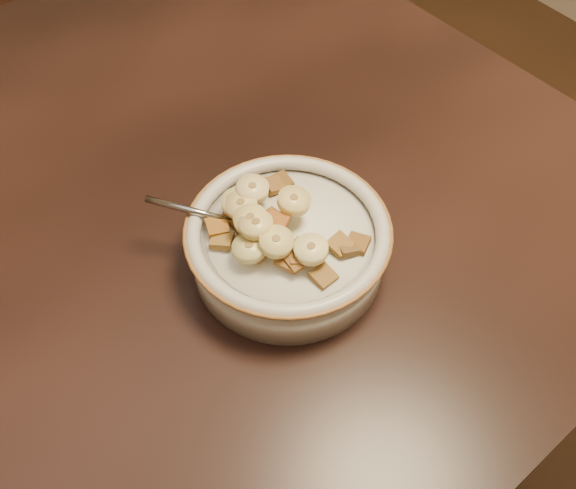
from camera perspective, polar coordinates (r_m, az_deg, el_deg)
chair at (r=1.34m, az=-21.94°, el=8.74°), size 0.44×0.44×0.84m
cereal_bowl at (r=0.62m, az=0.00°, el=-0.42°), size 0.19×0.19×0.04m
milk at (r=0.61m, az=0.00°, el=0.86°), size 0.16×0.16×0.00m
spoon at (r=0.61m, az=-2.79°, el=1.53°), size 0.06×0.06×0.01m
cereal_square_0 at (r=0.57m, az=3.16°, el=-2.82°), size 0.02×0.02×0.01m
cereal_square_1 at (r=0.57m, az=1.09°, el=-0.53°), size 0.03×0.03×0.01m
cereal_square_2 at (r=0.61m, az=-4.58°, el=2.45°), size 0.02×0.02×0.01m
cereal_square_3 at (r=0.60m, az=-6.30°, el=1.61°), size 0.03×0.03×0.01m
cereal_square_4 at (r=0.60m, az=-5.89°, el=0.36°), size 0.03×0.03×0.01m
cereal_square_5 at (r=0.58m, az=-2.74°, el=-0.55°), size 0.03×0.03×0.01m
cereal_square_6 at (r=0.57m, az=1.08°, el=-1.08°), size 0.03×0.03×0.01m
cereal_square_7 at (r=0.59m, az=4.62°, el=0.01°), size 0.02×0.02×0.01m
cereal_square_8 at (r=0.60m, az=-2.84°, el=1.79°), size 0.03×0.02×0.01m
cereal_square_9 at (r=0.59m, az=-3.01°, el=1.02°), size 0.02×0.02×0.01m
cereal_square_10 at (r=0.64m, az=-0.66°, el=5.58°), size 0.02×0.02×0.01m
cereal_square_11 at (r=0.60m, az=6.20°, el=0.11°), size 0.03×0.03×0.01m
cereal_square_12 at (r=0.59m, az=-3.33°, el=0.42°), size 0.03×0.02×0.01m
cereal_square_13 at (r=0.59m, az=-1.51°, el=2.30°), size 0.02×0.02×0.01m
cereal_square_14 at (r=0.64m, az=-3.43°, el=4.98°), size 0.03×0.03×0.01m
cereal_square_15 at (r=0.64m, az=-3.09°, el=5.24°), size 0.03×0.03×0.01m
cereal_square_16 at (r=0.61m, az=-3.70°, el=2.95°), size 0.03×0.03×0.01m
cereal_square_17 at (r=0.61m, az=-4.85°, el=2.48°), size 0.03×0.03×0.01m
cereal_square_18 at (r=0.64m, az=-1.17°, el=5.31°), size 0.02×0.02×0.01m
cereal_square_19 at (r=0.59m, az=-0.95°, el=2.10°), size 0.03×0.03×0.01m
cereal_square_20 at (r=0.57m, az=0.01°, el=-1.33°), size 0.03×0.03×0.01m
cereal_square_21 at (r=0.59m, az=5.36°, el=-0.23°), size 0.03×0.03×0.01m
cereal_square_22 at (r=0.57m, az=0.76°, el=-1.31°), size 0.02×0.02×0.01m
banana_slice_0 at (r=0.57m, az=2.06°, el=-0.42°), size 0.04×0.04×0.01m
banana_slice_1 at (r=0.57m, az=-1.05°, el=0.25°), size 0.04×0.04×0.01m
banana_slice_2 at (r=0.61m, az=-3.17°, el=4.96°), size 0.04×0.04×0.01m
banana_slice_3 at (r=0.59m, az=0.54°, el=3.92°), size 0.04×0.04×0.02m
banana_slice_4 at (r=0.60m, az=-4.21°, el=3.54°), size 0.04×0.04×0.01m
banana_slice_5 at (r=0.57m, az=-2.86°, el=1.77°), size 0.03×0.03×0.01m
banana_slice_6 at (r=0.57m, az=-3.44°, el=-0.31°), size 0.04×0.04×0.01m
banana_slice_7 at (r=0.61m, az=-4.50°, el=3.74°), size 0.04×0.04×0.01m
banana_slice_8 at (r=0.58m, az=-3.36°, el=2.21°), size 0.04×0.04×0.01m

